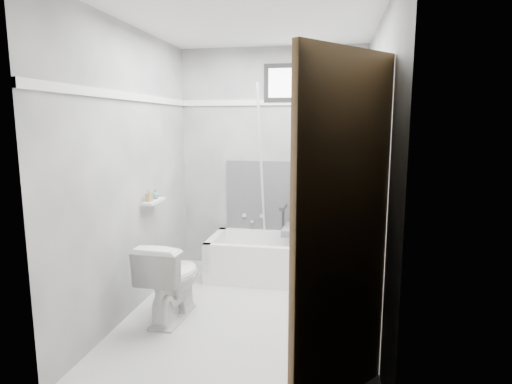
% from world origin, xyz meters
% --- Properties ---
extents(floor, '(2.60, 2.60, 0.00)m').
position_xyz_m(floor, '(0.00, 0.00, 0.00)').
color(floor, silver).
rests_on(floor, ground).
extents(ceiling, '(2.60, 2.60, 0.00)m').
position_xyz_m(ceiling, '(0.00, 0.00, 2.40)').
color(ceiling, silver).
rests_on(ceiling, floor).
extents(wall_back, '(2.00, 0.02, 2.40)m').
position_xyz_m(wall_back, '(0.00, 1.30, 1.20)').
color(wall_back, slate).
rests_on(wall_back, floor).
extents(wall_front, '(2.00, 0.02, 2.40)m').
position_xyz_m(wall_front, '(0.00, -1.30, 1.20)').
color(wall_front, slate).
rests_on(wall_front, floor).
extents(wall_left, '(0.02, 2.60, 2.40)m').
position_xyz_m(wall_left, '(-1.00, 0.00, 1.20)').
color(wall_left, slate).
rests_on(wall_left, floor).
extents(wall_right, '(0.02, 2.60, 2.40)m').
position_xyz_m(wall_right, '(1.00, 0.00, 1.20)').
color(wall_right, slate).
rests_on(wall_right, floor).
extents(bathtub, '(1.50, 0.70, 0.42)m').
position_xyz_m(bathtub, '(0.16, 0.93, 0.21)').
color(bathtub, white).
rests_on(bathtub, floor).
extents(office_chair, '(0.55, 0.55, 0.92)m').
position_xyz_m(office_chair, '(0.40, 0.98, 0.58)').
color(office_chair, '#5E5E62').
rests_on(office_chair, bathtub).
extents(toilet, '(0.42, 0.70, 0.66)m').
position_xyz_m(toilet, '(-0.62, -0.15, 0.33)').
color(toilet, white).
rests_on(toilet, floor).
extents(door, '(0.78, 0.78, 2.00)m').
position_xyz_m(door, '(0.98, -1.28, 1.00)').
color(door, brown).
rests_on(door, floor).
extents(window, '(0.66, 0.04, 0.40)m').
position_xyz_m(window, '(0.25, 1.29, 2.02)').
color(window, black).
rests_on(window, wall_back).
extents(backerboard, '(1.50, 0.02, 0.78)m').
position_xyz_m(backerboard, '(0.25, 1.29, 0.80)').
color(backerboard, '#4C4C4F').
rests_on(backerboard, wall_back).
extents(trim_back, '(2.00, 0.02, 0.06)m').
position_xyz_m(trim_back, '(0.00, 1.29, 1.82)').
color(trim_back, white).
rests_on(trim_back, wall_back).
extents(trim_left, '(0.02, 2.60, 0.06)m').
position_xyz_m(trim_left, '(-0.99, 0.00, 1.82)').
color(trim_left, white).
rests_on(trim_left, wall_left).
extents(pole, '(0.02, 0.59, 1.87)m').
position_xyz_m(pole, '(-0.07, 1.06, 1.05)').
color(pole, silver).
rests_on(pole, bathtub).
extents(shelf, '(0.10, 0.32, 0.02)m').
position_xyz_m(shelf, '(-0.93, 0.27, 0.90)').
color(shelf, white).
rests_on(shelf, wall_left).
extents(soap_bottle_a, '(0.07, 0.07, 0.11)m').
position_xyz_m(soap_bottle_a, '(-0.94, 0.19, 0.97)').
color(soap_bottle_a, '#A28A51').
rests_on(soap_bottle_a, shelf).
extents(soap_bottle_b, '(0.08, 0.08, 0.09)m').
position_xyz_m(soap_bottle_b, '(-0.94, 0.33, 0.96)').
color(soap_bottle_b, teal).
rests_on(soap_bottle_b, shelf).
extents(faucet, '(0.26, 0.10, 0.16)m').
position_xyz_m(faucet, '(-0.20, 1.27, 0.55)').
color(faucet, silver).
rests_on(faucet, wall_back).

